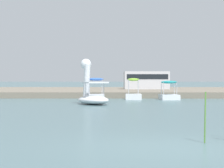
{
  "coord_description": "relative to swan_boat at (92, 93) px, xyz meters",
  "views": [
    {
      "loc": [
        -1.04,
        -9.67,
        1.44
      ],
      "look_at": [
        -1.49,
        19.46,
        1.11
      ],
      "focal_mm": 74.74,
      "sensor_mm": 36.0,
      "label": 1
    }
  ],
  "objects": [
    {
      "name": "pedal_boat_blue",
      "position": [
        -0.08,
        6.02,
        -0.21
      ],
      "size": [
        1.27,
        2.09,
        1.5
      ],
      "color": "white",
      "rests_on": "ground_plane"
    },
    {
      "name": "shore_bank_far",
      "position": [
        2.57,
        18.8,
        -0.4
      ],
      "size": [
        144.07,
        21.84,
        0.44
      ],
      "primitive_type": "cube",
      "color": "slate",
      "rests_on": "ground_plane"
    },
    {
      "name": "pedal_boat_teal",
      "position": [
        4.99,
        6.2,
        -0.19
      ],
      "size": [
        1.36,
        1.98,
        1.31
      ],
      "color": "white",
      "rests_on": "ground_plane"
    },
    {
      "name": "swan_boat",
      "position": [
        0.0,
        0.0,
        0.0
      ],
      "size": [
        2.5,
        2.84,
        2.58
      ],
      "color": "white",
      "rests_on": "ground_plane"
    },
    {
      "name": "ground_plane",
      "position": [
        2.57,
        -16.38,
        -0.62
      ],
      "size": [
        433.75,
        433.75,
        0.0
      ],
      "primitive_type": "plane",
      "color": "slate"
    },
    {
      "name": "pedal_boat_lime",
      "position": [
        2.52,
        6.32,
        -0.23
      ],
      "size": [
        1.11,
        1.77,
        1.48
      ],
      "color": "white",
      "rests_on": "ground_plane"
    },
    {
      "name": "parked_van",
      "position": [
        4.15,
        18.95,
        0.75
      ],
      "size": [
        4.41,
        2.18,
        1.7
      ],
      "color": "silver",
      "rests_on": "shore_bank_far"
    }
  ]
}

